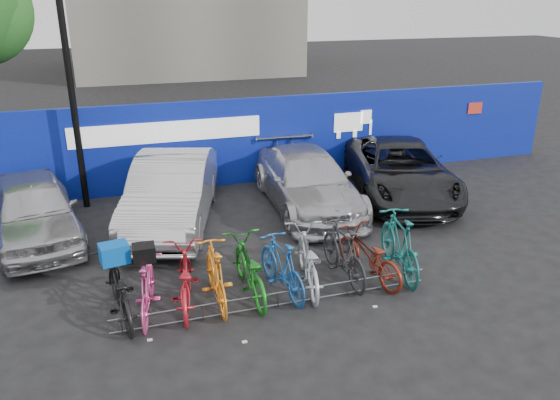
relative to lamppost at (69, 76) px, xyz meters
name	(u,v)px	position (x,y,z in m)	size (l,w,h in m)	color
ground	(268,290)	(3.20, -5.40, -3.27)	(100.00, 100.00, 0.00)	black
hoarding	(206,144)	(3.21, 0.60, -2.07)	(22.00, 0.18, 2.40)	#0A1892
lamppost	(69,76)	(0.00, 0.00, 0.00)	(0.25, 0.50, 6.11)	black
bike_rack	(278,299)	(3.20, -6.00, -3.11)	(5.60, 0.03, 0.30)	#595B60
car_0	(34,209)	(-0.98, -1.76, -2.56)	(1.67, 4.16, 1.42)	#A2A2A7
car_1	(172,191)	(1.97, -1.75, -2.48)	(1.67, 4.78, 1.58)	#AEAEB3
car_2	(307,181)	(5.31, -1.71, -2.58)	(1.95, 4.80, 1.39)	#B0B0B5
car_3	(400,170)	(7.93, -1.66, -2.56)	(2.35, 5.10, 1.42)	black
bike_0	(119,290)	(0.61, -5.47, -2.76)	(0.67, 1.93, 1.02)	black
bike_1	(147,288)	(1.07, -5.56, -2.76)	(0.48, 1.70, 1.02)	#DA4089
bike_2	(184,279)	(1.69, -5.44, -2.76)	(0.67, 1.93, 1.01)	red
bike_3	(216,275)	(2.23, -5.53, -2.73)	(0.51, 1.81, 1.09)	orange
bike_4	(249,269)	(2.83, -5.45, -2.75)	(0.69, 1.97, 1.03)	#17711B
bike_5	(282,266)	(3.41, -5.55, -2.74)	(0.50, 1.77, 1.06)	#1D5BB1
bike_6	(307,260)	(3.93, -5.45, -2.74)	(0.70, 2.02, 1.06)	#ADB0B5
bike_7	(344,252)	(4.66, -5.42, -2.71)	(0.52, 1.86, 1.12)	#292A2C
bike_8	(369,256)	(5.12, -5.55, -2.79)	(0.64, 1.84, 0.97)	maroon
bike_9	(400,244)	(5.77, -5.53, -2.66)	(0.57, 2.03, 1.22)	#156A66
cargo_crate	(114,253)	(0.61, -5.47, -2.10)	(0.44, 0.34, 0.32)	#064DB0
cargo_topcase	(144,253)	(1.07, -5.56, -2.12)	(0.36, 0.32, 0.27)	black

